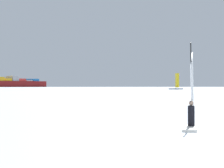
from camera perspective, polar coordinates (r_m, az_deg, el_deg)
ground_plane at (r=17.68m, az=14.44°, el=-6.69°), size 4000.00×4000.00×0.00m
windsurfer at (r=21.01m, az=10.35°, el=-2.93°), size 2.74×3.70×4.18m
cargo_ship at (r=901.80m, az=-14.01°, el=0.19°), size 185.79×107.22×35.37m
small_sailboat at (r=244.57m, az=8.35°, el=-0.53°), size 7.83×3.22×10.35m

